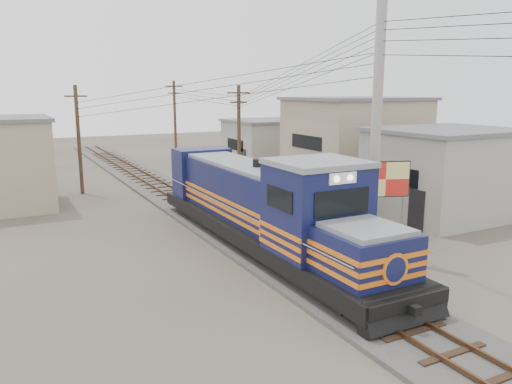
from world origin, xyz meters
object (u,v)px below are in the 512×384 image
locomotive (264,208)px  vendor (362,208)px  billboard (385,181)px  market_umbrella (326,173)px

locomotive → vendor: locomotive is taller
billboard → vendor: billboard is taller
market_umbrella → vendor: bearing=-72.1°
locomotive → vendor: bearing=12.4°
billboard → locomotive: bearing=-167.2°
billboard → market_umbrella: size_ratio=1.13×
billboard → vendor: 2.91m
locomotive → market_umbrella: bearing=32.2°
locomotive → market_umbrella: 6.75m
billboard → market_umbrella: (-0.14, 4.40, -0.26)m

